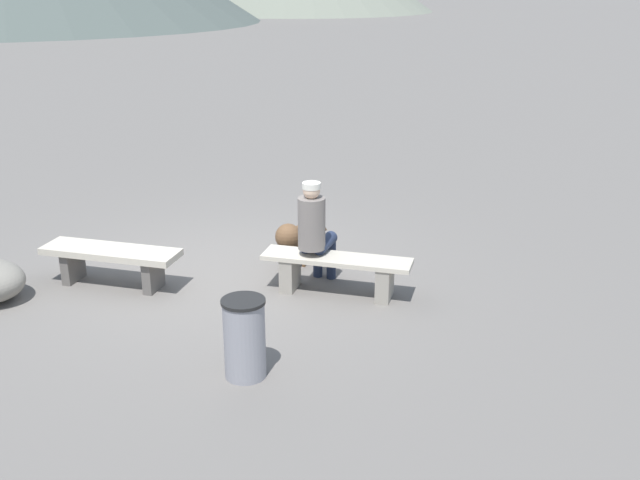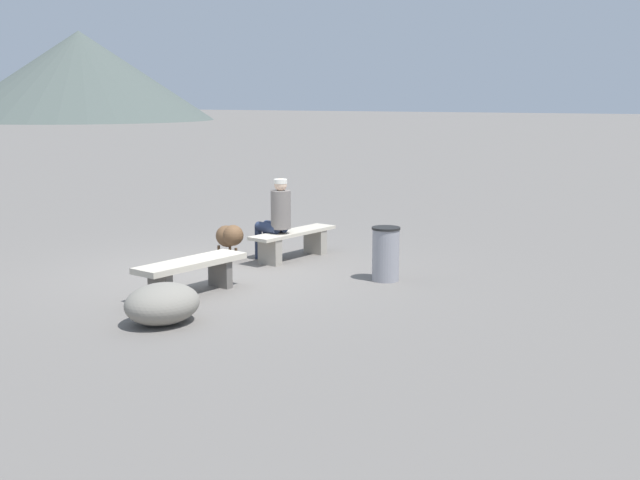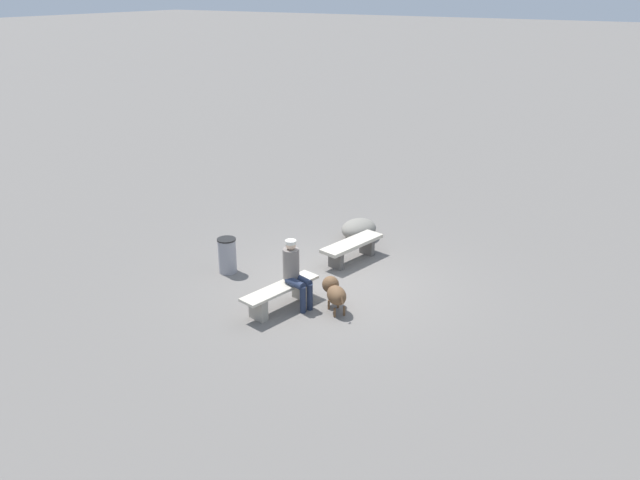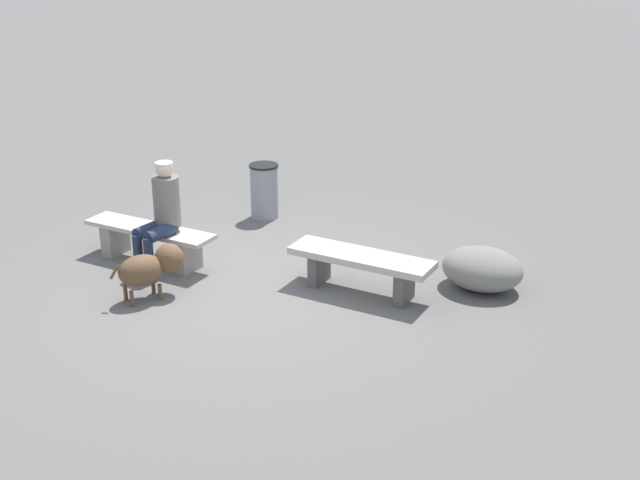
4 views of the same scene
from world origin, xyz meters
The scene contains 6 objects.
ground centered at (0.00, 0.00, -0.03)m, with size 210.00×210.00×0.06m, color slate.
bench_left centered at (-1.23, -0.32, 0.33)m, with size 1.66×0.75×0.45m.
bench_right centered at (1.35, -0.39, 0.29)m, with size 1.71×0.71×0.44m.
seated_person centered at (1.09, -0.24, 0.72)m, with size 0.42×0.64×1.28m.
dog centered at (0.87, 0.48, 0.37)m, with size 0.65×0.71×0.57m.
trash_bin centered at (0.62, -2.24, 0.37)m, with size 0.39×0.39×0.75m.
Camera 1 is at (1.69, -7.99, 3.41)m, focal length 41.43 mm.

